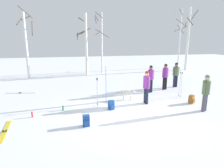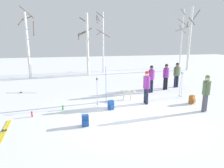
{
  "view_description": "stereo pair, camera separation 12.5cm",
  "coord_description": "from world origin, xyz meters",
  "px_view_note": "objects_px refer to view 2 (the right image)",
  "views": [
    {
      "loc": [
        -2.51,
        -7.57,
        3.26
      ],
      "look_at": [
        -0.3,
        1.89,
        1.0
      ],
      "focal_mm": 30.79,
      "sensor_mm": 36.0,
      "label": 1
    },
    {
      "loc": [
        -2.39,
        -7.6,
        3.26
      ],
      "look_at": [
        -0.3,
        1.89,
        1.0
      ],
      "focal_mm": 30.79,
      "sensor_mm": 36.0,
      "label": 2
    }
  ],
  "objects_px": {
    "ski_poles_0": "(181,84)",
    "ski_poles_1": "(97,91)",
    "birch_tree_3": "(190,38)",
    "birch_tree_4": "(182,38)",
    "person_4": "(177,73)",
    "backpack_1": "(192,100)",
    "dog": "(128,93)",
    "ski_pair_lying_0": "(22,93)",
    "birch_tree_0": "(28,44)",
    "person_3": "(147,85)",
    "person_1": "(166,75)",
    "birch_tree_1": "(87,43)",
    "backpack_2": "(111,105)",
    "person_2": "(151,77)",
    "backpack_0": "(85,121)",
    "water_bottle_0": "(32,114)",
    "person_0": "(206,91)",
    "ski_pair_planted_0": "(106,85)",
    "birch_tree_2": "(103,41)",
    "water_bottle_1": "(63,108)",
    "ski_pair_lying_1": "(5,130)"
  },
  "relations": [
    {
      "from": "person_3",
      "to": "backpack_2",
      "type": "bearing_deg",
      "value": -166.82
    },
    {
      "from": "person_4",
      "to": "ski_poles_0",
      "type": "relative_size",
      "value": 1.16
    },
    {
      "from": "backpack_0",
      "to": "water_bottle_1",
      "type": "bearing_deg",
      "value": 114.86
    },
    {
      "from": "person_0",
      "to": "backpack_1",
      "type": "xyz_separation_m",
      "value": [
        0.11,
        1.09,
        -0.77
      ]
    },
    {
      "from": "person_2",
      "to": "birch_tree_4",
      "type": "relative_size",
      "value": 0.26
    },
    {
      "from": "birch_tree_3",
      "to": "birch_tree_4",
      "type": "relative_size",
      "value": 0.99
    },
    {
      "from": "person_4",
      "to": "backpack_2",
      "type": "distance_m",
      "value": 6.33
    },
    {
      "from": "person_3",
      "to": "birch_tree_1",
      "type": "relative_size",
      "value": 0.31
    },
    {
      "from": "person_1",
      "to": "ski_poles_1",
      "type": "height_order",
      "value": "person_1"
    },
    {
      "from": "person_4",
      "to": "ski_poles_0",
      "type": "xyz_separation_m",
      "value": [
        -1.04,
        -2.24,
        -0.19
      ]
    },
    {
      "from": "person_4",
      "to": "backpack_1",
      "type": "height_order",
      "value": "person_4"
    },
    {
      "from": "person_1",
      "to": "ski_poles_1",
      "type": "relative_size",
      "value": 1.21
    },
    {
      "from": "backpack_0",
      "to": "water_bottle_0",
      "type": "height_order",
      "value": "backpack_0"
    },
    {
      "from": "ski_poles_0",
      "to": "ski_poles_1",
      "type": "xyz_separation_m",
      "value": [
        -4.86,
        -0.37,
        -0.03
      ]
    },
    {
      "from": "person_0",
      "to": "birch_tree_3",
      "type": "bearing_deg",
      "value": 59.99
    },
    {
      "from": "person_0",
      "to": "water_bottle_1",
      "type": "bearing_deg",
      "value": 166.26
    },
    {
      "from": "water_bottle_1",
      "to": "birch_tree_4",
      "type": "distance_m",
      "value": 18.01
    },
    {
      "from": "person_2",
      "to": "backpack_1",
      "type": "relative_size",
      "value": 3.9
    },
    {
      "from": "person_3",
      "to": "ski_pair_lying_0",
      "type": "distance_m",
      "value": 7.75
    },
    {
      "from": "ski_poles_1",
      "to": "backpack_1",
      "type": "distance_m",
      "value": 4.92
    },
    {
      "from": "birch_tree_4",
      "to": "water_bottle_0",
      "type": "bearing_deg",
      "value": -139.69
    },
    {
      "from": "ski_pair_planted_0",
      "to": "birch_tree_3",
      "type": "bearing_deg",
      "value": 40.06
    },
    {
      "from": "water_bottle_0",
      "to": "birch_tree_2",
      "type": "distance_m",
      "value": 11.93
    },
    {
      "from": "water_bottle_1",
      "to": "birch_tree_0",
      "type": "distance_m",
      "value": 9.19
    },
    {
      "from": "person_0",
      "to": "backpack_2",
      "type": "xyz_separation_m",
      "value": [
        -4.17,
        1.17,
        -0.77
      ]
    },
    {
      "from": "backpack_1",
      "to": "ski_pair_lying_1",
      "type": "bearing_deg",
      "value": -171.88
    },
    {
      "from": "ski_poles_1",
      "to": "birch_tree_4",
      "type": "xyz_separation_m",
      "value": [
        11.55,
        11.47,
        2.69
      ]
    },
    {
      "from": "birch_tree_0",
      "to": "birch_tree_1",
      "type": "xyz_separation_m",
      "value": [
        4.91,
        0.98,
        0.01
      ]
    },
    {
      "from": "birch_tree_0",
      "to": "ski_poles_0",
      "type": "bearing_deg",
      "value": -38.97
    },
    {
      "from": "person_1",
      "to": "birch_tree_2",
      "type": "relative_size",
      "value": 0.3
    },
    {
      "from": "person_0",
      "to": "person_4",
      "type": "bearing_deg",
      "value": 75.29
    },
    {
      "from": "ski_poles_0",
      "to": "ski_poles_1",
      "type": "height_order",
      "value": "ski_poles_0"
    },
    {
      "from": "ski_pair_planted_0",
      "to": "birch_tree_1",
      "type": "height_order",
      "value": "birch_tree_1"
    },
    {
      "from": "person_1",
      "to": "birch_tree_2",
      "type": "distance_m",
      "value": 8.26
    },
    {
      "from": "ski_pair_lying_0",
      "to": "birch_tree_2",
      "type": "distance_m",
      "value": 9.37
    },
    {
      "from": "ski_pair_lying_0",
      "to": "person_2",
      "type": "bearing_deg",
      "value": -11.77
    },
    {
      "from": "backpack_0",
      "to": "water_bottle_0",
      "type": "relative_size",
      "value": 1.76
    },
    {
      "from": "birch_tree_0",
      "to": "dog",
      "type": "bearing_deg",
      "value": -49.38
    },
    {
      "from": "person_2",
      "to": "backpack_2",
      "type": "relative_size",
      "value": 3.9
    },
    {
      "from": "person_1",
      "to": "backpack_0",
      "type": "bearing_deg",
      "value": -142.11
    },
    {
      "from": "ski_poles_0",
      "to": "person_1",
      "type": "bearing_deg",
      "value": 89.98
    },
    {
      "from": "ski_poles_0",
      "to": "birch_tree_0",
      "type": "distance_m",
      "value": 12.28
    },
    {
      "from": "person_3",
      "to": "ski_pair_planted_0",
      "type": "xyz_separation_m",
      "value": [
        -1.98,
        0.66,
        -0.02
      ]
    },
    {
      "from": "person_1",
      "to": "birch_tree_1",
      "type": "distance_m",
      "value": 8.36
    },
    {
      "from": "ski_poles_1",
      "to": "person_1",
      "type": "bearing_deg",
      "value": 24.11
    },
    {
      "from": "backpack_2",
      "to": "birch_tree_0",
      "type": "relative_size",
      "value": 0.08
    },
    {
      "from": "backpack_2",
      "to": "person_2",
      "type": "bearing_deg",
      "value": 38.07
    },
    {
      "from": "dog",
      "to": "ski_pair_lying_0",
      "type": "relative_size",
      "value": 0.43
    },
    {
      "from": "water_bottle_1",
      "to": "birch_tree_3",
      "type": "relative_size",
      "value": 0.03
    },
    {
      "from": "ski_poles_0",
      "to": "person_4",
      "type": "bearing_deg",
      "value": 65.09
    }
  ]
}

